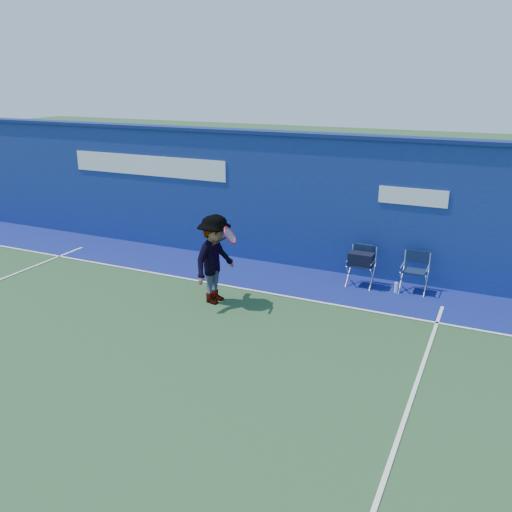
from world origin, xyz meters
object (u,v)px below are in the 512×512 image
at_px(tennis_player, 215,259).
at_px(directors_chair_right, 414,280).
at_px(directors_chair_left, 361,269).
at_px(water_bottle, 396,288).

bearing_deg(tennis_player, directors_chair_right, 32.12).
height_order(directors_chair_left, tennis_player, tennis_player).
xyz_separation_m(directors_chair_right, water_bottle, (-0.31, -0.20, -0.15)).
relative_size(directors_chair_left, tennis_player, 0.49).
bearing_deg(water_bottle, tennis_player, -147.97).
bearing_deg(directors_chair_right, tennis_player, -147.88).
bearing_deg(directors_chair_left, water_bottle, -5.30).
distance_m(directors_chair_right, tennis_player, 4.14).
height_order(directors_chair_left, directors_chair_right, directors_chair_left).
relative_size(water_bottle, tennis_player, 0.12).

